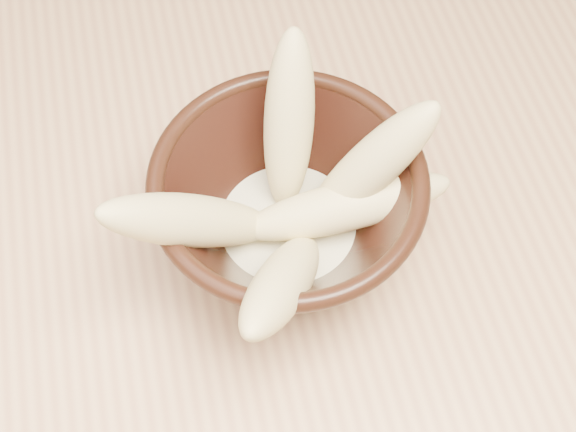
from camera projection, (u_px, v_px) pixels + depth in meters
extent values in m
cube|color=tan|center=(209.00, 206.00, 0.65)|extent=(1.20, 0.80, 0.04)
cylinder|color=tan|center=(545.00, 76.00, 1.20)|extent=(0.05, 0.05, 0.71)
cylinder|color=black|center=(288.00, 246.00, 0.60)|extent=(0.08, 0.08, 0.01)
cylinder|color=black|center=(288.00, 233.00, 0.59)|extent=(0.08, 0.08, 0.01)
torus|color=black|center=(288.00, 181.00, 0.53)|extent=(0.19, 0.19, 0.01)
cylinder|color=beige|center=(288.00, 227.00, 0.58)|extent=(0.11, 0.11, 0.01)
ellipsoid|color=#E3D286|center=(289.00, 123.00, 0.55)|extent=(0.06, 0.10, 0.14)
ellipsoid|color=#E3D286|center=(193.00, 221.00, 0.51)|extent=(0.14, 0.07, 0.13)
ellipsoid|color=#E3D286|center=(370.00, 168.00, 0.53)|extent=(0.11, 0.04, 0.13)
ellipsoid|color=#E3D286|center=(345.00, 206.00, 0.55)|extent=(0.15, 0.04, 0.05)
ellipsoid|color=#E3D286|center=(283.00, 284.00, 0.50)|extent=(0.10, 0.13, 0.12)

